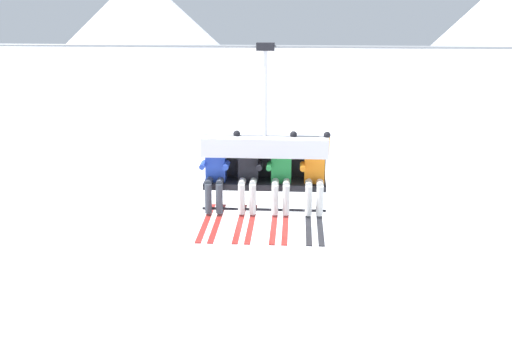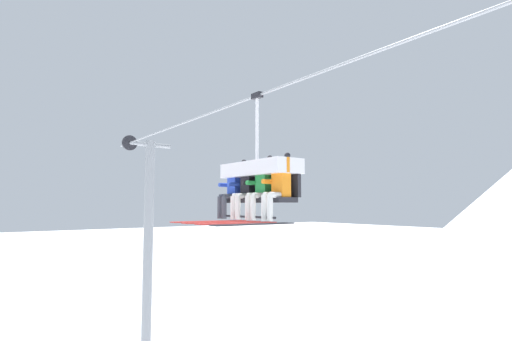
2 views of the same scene
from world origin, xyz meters
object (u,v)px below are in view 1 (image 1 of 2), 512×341
object	(u,v)px
chairlift_chair	(265,152)
skier_green	(281,173)
skier_orange	(315,173)
skier_blue	(215,173)
skier_black	(248,172)

from	to	relation	value
chairlift_chair	skier_green	distance (m)	0.44
chairlift_chair	skier_orange	bearing A→B (deg)	-15.05
skier_blue	skier_black	distance (m)	0.53
chairlift_chair	skier_orange	world-z (taller)	chairlift_chair
chairlift_chair	skier_black	world-z (taller)	chairlift_chair
skier_black	skier_green	bearing A→B (deg)	0.00
skier_blue	chairlift_chair	bearing A→B (deg)	15.57
skier_orange	skier_green	bearing A→B (deg)	180.00
chairlift_chair	skier_black	size ratio (longest dim) A/B	1.54
skier_blue	skier_orange	distance (m)	1.59
skier_blue	skier_green	size ratio (longest dim) A/B	1.00
skier_green	skier_orange	xyz separation A→B (m)	(0.53, 0.00, 0.00)
skier_orange	skier_blue	bearing A→B (deg)	-179.75
skier_black	skier_green	world-z (taller)	same
skier_blue	skier_orange	xyz separation A→B (m)	(1.59, 0.01, 0.02)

